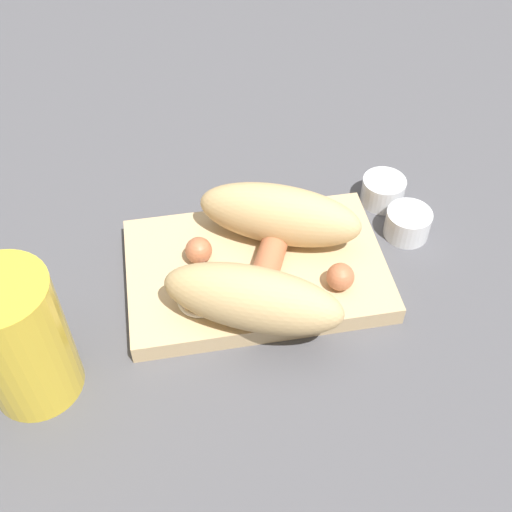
# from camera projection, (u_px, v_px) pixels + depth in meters

# --- Properties ---
(ground_plane) EXTENTS (3.00, 3.00, 0.00)m
(ground_plane) POSITION_uv_depth(u_px,v_px,m) (256.00, 276.00, 0.64)
(ground_plane) COLOR #4C4C51
(food_tray) EXTENTS (0.25, 0.16, 0.02)m
(food_tray) POSITION_uv_depth(u_px,v_px,m) (256.00, 270.00, 0.63)
(food_tray) COLOR tan
(food_tray) RESTS_ON ground_plane
(bread_roll) EXTENTS (0.21, 0.21, 0.06)m
(bread_roll) POSITION_uv_depth(u_px,v_px,m) (267.00, 254.00, 0.59)
(bread_roll) COLOR tan
(bread_roll) RESTS_ON food_tray
(sausage) EXTENTS (0.15, 0.14, 0.03)m
(sausage) POSITION_uv_depth(u_px,v_px,m) (268.00, 263.00, 0.61)
(sausage) COLOR #B26642
(sausage) RESTS_ON food_tray
(pickled_veggies) EXTENTS (0.07, 0.06, 0.01)m
(pickled_veggies) POSITION_uv_depth(u_px,v_px,m) (214.00, 290.00, 0.60)
(pickled_veggies) COLOR orange
(pickled_veggies) RESTS_ON food_tray
(condiment_cup_near) EXTENTS (0.05, 0.05, 0.03)m
(condiment_cup_near) POSITION_uv_depth(u_px,v_px,m) (407.00, 225.00, 0.67)
(condiment_cup_near) COLOR silver
(condiment_cup_near) RESTS_ON ground_plane
(condiment_cup_far) EXTENTS (0.05, 0.05, 0.03)m
(condiment_cup_far) POSITION_uv_depth(u_px,v_px,m) (383.00, 192.00, 0.71)
(condiment_cup_far) COLOR silver
(condiment_cup_far) RESTS_ON ground_plane
(drink_glass) EXTENTS (0.08, 0.08, 0.13)m
(drink_glass) POSITION_uv_depth(u_px,v_px,m) (20.00, 340.00, 0.51)
(drink_glass) COLOR gold
(drink_glass) RESTS_ON ground_plane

